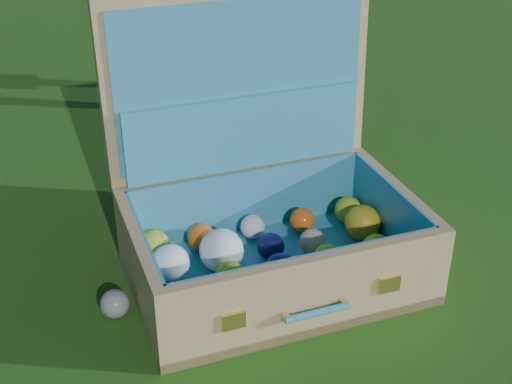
{
  "coord_description": "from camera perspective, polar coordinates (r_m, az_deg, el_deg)",
  "views": [
    {
      "loc": [
        -0.81,
        -1.25,
        1.05
      ],
      "look_at": [
        -0.06,
        0.06,
        0.2
      ],
      "focal_mm": 50.0,
      "sensor_mm": 36.0,
      "label": 1
    }
  ],
  "objects": [
    {
      "name": "stray_ball",
      "position": [
        1.68,
        -11.23,
        -8.76
      ],
      "size": [
        0.07,
        0.07,
        0.07
      ],
      "primitive_type": "sphere",
      "color": "teal",
      "rests_on": "ground"
    },
    {
      "name": "ground",
      "position": [
        1.82,
        2.6,
        -5.91
      ],
      "size": [
        60.0,
        60.0,
        0.0
      ],
      "primitive_type": "plane",
      "color": "#215114",
      "rests_on": "ground"
    },
    {
      "name": "suitcase",
      "position": [
        1.74,
        0.59,
        -0.56
      ],
      "size": [
        0.76,
        0.62,
        0.66
      ],
      "rotation": [
        0.0,
        0.0,
        -0.17
      ],
      "color": "tan",
      "rests_on": "ground"
    }
  ]
}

